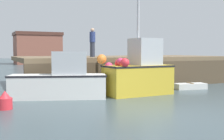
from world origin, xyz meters
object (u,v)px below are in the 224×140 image
at_px(fishing_boat_near_left, 61,81).
at_px(dockworker, 92,42).
at_px(fishing_boat_near_right, 139,73).
at_px(rowboat, 190,86).
at_px(mooring_buoy_foreground, 5,101).

bearing_deg(fishing_boat_near_left, dockworker, 50.76).
relative_size(fishing_boat_near_left, fishing_boat_near_right, 0.93).
bearing_deg(rowboat, mooring_buoy_foreground, -171.18).
relative_size(rowboat, dockworker, 1.08).
distance_m(rowboat, dockworker, 6.10).
height_order(dockworker, mooring_buoy_foreground, dockworker).
xyz_separation_m(fishing_boat_near_right, dockworker, (-0.90, 3.86, 1.54)).
bearing_deg(fishing_boat_near_right, fishing_boat_near_left, 173.79).
distance_m(fishing_boat_near_right, mooring_buoy_foreground, 6.25).
height_order(rowboat, dockworker, dockworker).
xyz_separation_m(fishing_boat_near_right, mooring_buoy_foreground, (-6.12, -1.04, -0.75)).
relative_size(fishing_boat_near_left, mooring_buoy_foreground, 6.52).
bearing_deg(dockworker, fishing_boat_near_left, -129.24).
bearing_deg(dockworker, mooring_buoy_foreground, -136.85).
xyz_separation_m(fishing_boat_near_left, dockworker, (2.82, 3.45, 1.82)).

